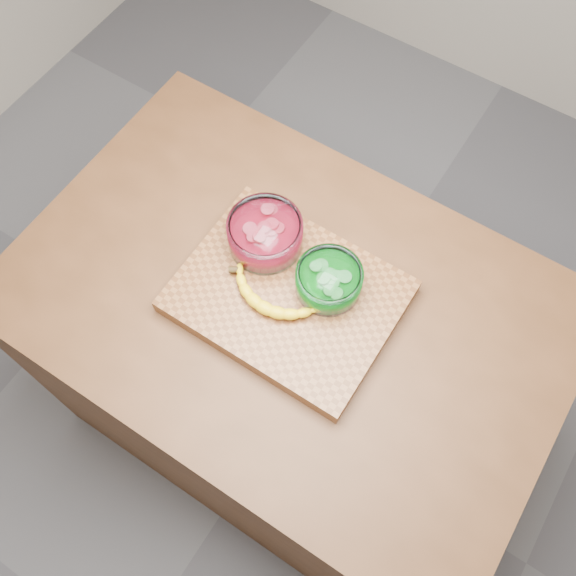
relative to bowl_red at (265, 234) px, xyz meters
The scene contains 6 objects.
ground 0.98m from the bowl_red, 35.04° to the right, with size 3.50×3.50×0.00m, color #59595E.
counter 0.54m from the bowl_red, 35.04° to the right, with size 1.20×0.80×0.90m, color #4F2D17.
cutting_board 0.14m from the bowl_red, 35.04° to the right, with size 0.45×0.35×0.04m, color brown.
bowl_red is the anchor object (origin of this frame).
bowl_green 0.17m from the bowl_red, ahead, with size 0.14×0.14×0.06m.
banana 0.14m from the bowl_red, 51.58° to the right, with size 0.23×0.11×0.03m, color yellow, non-canonical shape.
Camera 1 is at (0.32, -0.49, 2.15)m, focal length 40.00 mm.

